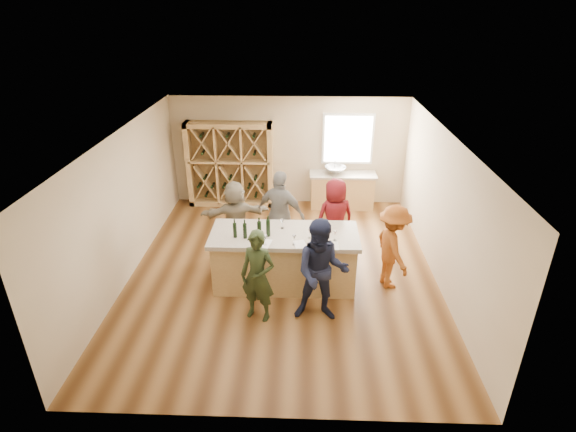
{
  "coord_description": "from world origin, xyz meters",
  "views": [
    {
      "loc": [
        0.38,
        -7.62,
        4.96
      ],
      "look_at": [
        0.1,
        0.2,
        1.15
      ],
      "focal_mm": 28.0,
      "sensor_mm": 36.0,
      "label": 1
    }
  ],
  "objects_px": {
    "person_far_left": "(236,217)",
    "wine_bottle_d": "(259,230)",
    "wine_bottle_b": "(245,231)",
    "person_far_mid": "(281,214)",
    "wine_bottle_e": "(268,228)",
    "person_far_right": "(335,218)",
    "tasting_counter_base": "(284,260)",
    "person_server": "(393,247)",
    "person_near_right": "(322,272)",
    "wine_rack": "(230,165)",
    "wine_bottle_a": "(235,230)",
    "person_near_left": "(258,276)",
    "sink": "(335,170)"
  },
  "relations": [
    {
      "from": "wine_bottle_d",
      "to": "person_near_right",
      "type": "xyz_separation_m",
      "value": [
        1.1,
        -0.84,
        -0.31
      ]
    },
    {
      "from": "tasting_counter_base",
      "to": "person_server",
      "type": "distance_m",
      "value": 2.02
    },
    {
      "from": "wine_bottle_d",
      "to": "wine_bottle_e",
      "type": "distance_m",
      "value": 0.17
    },
    {
      "from": "wine_bottle_b",
      "to": "person_far_mid",
      "type": "relative_size",
      "value": 0.15
    },
    {
      "from": "person_far_mid",
      "to": "person_far_left",
      "type": "xyz_separation_m",
      "value": [
        -0.96,
        0.1,
        -0.13
      ]
    },
    {
      "from": "person_far_right",
      "to": "wine_bottle_d",
      "type": "bearing_deg",
      "value": 23.61
    },
    {
      "from": "tasting_counter_base",
      "to": "person_far_left",
      "type": "bearing_deg",
      "value": 131.36
    },
    {
      "from": "wine_bottle_a",
      "to": "person_server",
      "type": "relative_size",
      "value": 0.17
    },
    {
      "from": "wine_bottle_d",
      "to": "wine_rack",
      "type": "bearing_deg",
      "value": 106.23
    },
    {
      "from": "person_far_left",
      "to": "wine_bottle_d",
      "type": "bearing_deg",
      "value": 102.15
    },
    {
      "from": "wine_bottle_d",
      "to": "person_far_right",
      "type": "height_order",
      "value": "person_far_right"
    },
    {
      "from": "wine_bottle_e",
      "to": "person_far_right",
      "type": "distance_m",
      "value": 1.84
    },
    {
      "from": "wine_bottle_b",
      "to": "person_near_right",
      "type": "relative_size",
      "value": 0.15
    },
    {
      "from": "wine_bottle_e",
      "to": "person_far_mid",
      "type": "xyz_separation_m",
      "value": [
        0.16,
        1.24,
        -0.31
      ]
    },
    {
      "from": "person_far_mid",
      "to": "wine_bottle_a",
      "type": "bearing_deg",
      "value": 85.0
    },
    {
      "from": "wine_bottle_e",
      "to": "person_server",
      "type": "xyz_separation_m",
      "value": [
        2.29,
        0.11,
        -0.41
      ]
    },
    {
      "from": "sink",
      "to": "tasting_counter_base",
      "type": "height_order",
      "value": "sink"
    },
    {
      "from": "person_near_left",
      "to": "person_far_mid",
      "type": "relative_size",
      "value": 0.89
    },
    {
      "from": "wine_bottle_b",
      "to": "tasting_counter_base",
      "type": "bearing_deg",
      "value": 16.24
    },
    {
      "from": "person_near_right",
      "to": "wine_bottle_d",
      "type": "bearing_deg",
      "value": 144.68
    },
    {
      "from": "sink",
      "to": "person_server",
      "type": "xyz_separation_m",
      "value": [
        0.85,
        -3.57,
        -0.19
      ]
    },
    {
      "from": "wine_rack",
      "to": "sink",
      "type": "xyz_separation_m",
      "value": [
        2.7,
        -0.07,
        -0.09
      ]
    },
    {
      "from": "person_near_left",
      "to": "wine_bottle_b",
      "type": "bearing_deg",
      "value": 128.7
    },
    {
      "from": "person_far_mid",
      "to": "person_far_right",
      "type": "distance_m",
      "value": 1.13
    },
    {
      "from": "wine_bottle_d",
      "to": "person_far_left",
      "type": "height_order",
      "value": "person_far_left"
    },
    {
      "from": "person_server",
      "to": "wine_rack",
      "type": "bearing_deg",
      "value": 30.26
    },
    {
      "from": "sink",
      "to": "tasting_counter_base",
      "type": "xyz_separation_m",
      "value": [
        -1.15,
        -3.58,
        -0.51
      ]
    },
    {
      "from": "tasting_counter_base",
      "to": "wine_bottle_e",
      "type": "relative_size",
      "value": 8.22
    },
    {
      "from": "person_near_left",
      "to": "person_far_mid",
      "type": "xyz_separation_m",
      "value": [
        0.27,
        2.18,
        0.1
      ]
    },
    {
      "from": "sink",
      "to": "person_far_right",
      "type": "bearing_deg",
      "value": -93.46
    },
    {
      "from": "person_server",
      "to": "wine_bottle_a",
      "type": "bearing_deg",
      "value": 79.66
    },
    {
      "from": "person_near_left",
      "to": "person_far_right",
      "type": "xyz_separation_m",
      "value": [
        1.39,
        2.19,
        0.03
      ]
    },
    {
      "from": "person_near_left",
      "to": "wine_bottle_a",
      "type": "bearing_deg",
      "value": 138.29
    },
    {
      "from": "wine_rack",
      "to": "person_near_left",
      "type": "height_order",
      "value": "wine_rack"
    },
    {
      "from": "person_server",
      "to": "wine_bottle_e",
      "type": "bearing_deg",
      "value": 78.84
    },
    {
      "from": "wine_bottle_e",
      "to": "person_near_right",
      "type": "height_order",
      "value": "person_near_right"
    },
    {
      "from": "person_server",
      "to": "person_far_mid",
      "type": "distance_m",
      "value": 2.41
    },
    {
      "from": "wine_rack",
      "to": "tasting_counter_base",
      "type": "height_order",
      "value": "wine_rack"
    },
    {
      "from": "wine_rack",
      "to": "person_server",
      "type": "distance_m",
      "value": 5.1
    },
    {
      "from": "sink",
      "to": "wine_bottle_e",
      "type": "distance_m",
      "value": 3.96
    },
    {
      "from": "wine_bottle_a",
      "to": "person_near_right",
      "type": "relative_size",
      "value": 0.15
    },
    {
      "from": "wine_bottle_d",
      "to": "person_far_left",
      "type": "relative_size",
      "value": 0.2
    },
    {
      "from": "wine_bottle_d",
      "to": "person_near_right",
      "type": "bearing_deg",
      "value": -37.58
    },
    {
      "from": "person_far_right",
      "to": "wine_bottle_b",
      "type": "bearing_deg",
      "value": 19.56
    },
    {
      "from": "wine_bottle_b",
      "to": "wine_bottle_d",
      "type": "height_order",
      "value": "wine_bottle_d"
    },
    {
      "from": "wine_bottle_e",
      "to": "person_near_left",
      "type": "bearing_deg",
      "value": -96.57
    },
    {
      "from": "wine_bottle_e",
      "to": "person_near_right",
      "type": "relative_size",
      "value": 0.17
    },
    {
      "from": "tasting_counter_base",
      "to": "wine_bottle_d",
      "type": "height_order",
      "value": "wine_bottle_d"
    },
    {
      "from": "person_near_right",
      "to": "person_far_mid",
      "type": "bearing_deg",
      "value": 112.16
    },
    {
      "from": "tasting_counter_base",
      "to": "person_far_right",
      "type": "xyz_separation_m",
      "value": [
        1.0,
        1.15,
        0.35
      ]
    }
  ]
}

